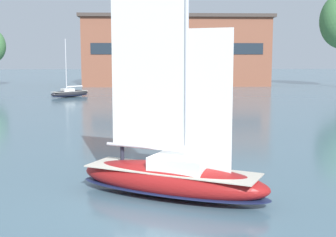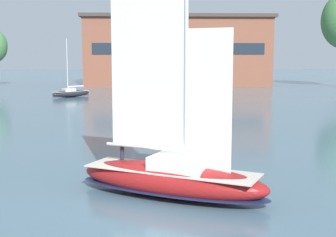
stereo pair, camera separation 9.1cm
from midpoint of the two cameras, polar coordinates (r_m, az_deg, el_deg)
ground_plane at (r=22.51m, az=0.47°, el=-9.44°), size 400.00×400.00×0.00m
waterfront_building at (r=103.45m, az=1.12°, el=8.28°), size 40.73×13.84×15.06m
sailboat_main at (r=22.22m, az=0.50°, el=-6.86°), size 9.71×6.83×13.15m
sailboat_moored_near_marina at (r=69.76m, az=-4.15°, el=2.91°), size 3.58×8.49×11.32m
sailboat_moored_mid_channel at (r=75.90m, az=-11.73°, el=3.05°), size 6.32×5.63×9.14m
sailboat_moored_outer_mooring at (r=85.57m, az=-0.87°, el=3.67°), size 4.91×5.18×7.69m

